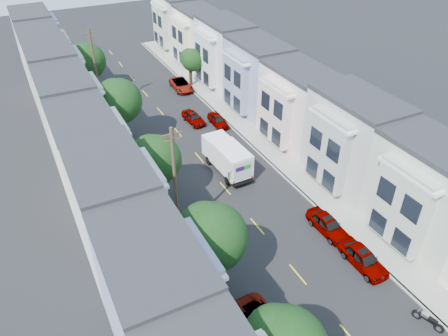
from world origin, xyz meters
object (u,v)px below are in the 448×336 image
at_px(parked_left_d, 155,164).
at_px(parked_right_c, 218,120).
at_px(utility_pole_near, 175,185).
at_px(lead_sedan, 193,118).
at_px(tree_c, 156,160).
at_px(fedex_truck, 227,156).
at_px(motorcycle, 428,320).
at_px(parked_right_d, 181,85).
at_px(utility_pole_far, 96,70).
at_px(parked_left_c, 197,228).
at_px(tree_b, 211,238).
at_px(tree_e, 87,61).
at_px(parked_right_b, 328,225).
at_px(tree_far_r, 192,60).
at_px(tree_d, 118,102).
at_px(parked_left_b, 265,328).
at_px(parked_right_a, 363,258).

height_order(parked_left_d, parked_right_c, parked_left_d).
xyz_separation_m(utility_pole_near, lead_sedan, (8.85, 17.39, -4.49)).
bearing_deg(tree_c, parked_left_d, 75.25).
distance_m(fedex_truck, motorcycle, 22.37).
bearing_deg(parked_right_d, fedex_truck, -96.27).
xyz_separation_m(utility_pole_far, parked_right_c, (11.20, -10.48, -4.52)).
height_order(utility_pole_far, parked_left_c, utility_pole_far).
relative_size(tree_b, tree_e, 1.10).
distance_m(parked_left_c, parked_right_b, 10.81).
relative_size(tree_b, utility_pole_near, 0.75).
bearing_deg(tree_e, tree_b, -90.00).
relative_size(parked_right_b, parked_right_c, 1.16).
xyz_separation_m(tree_b, tree_c, (-0.00, 11.06, -0.40)).
height_order(tree_far_r, parked_right_b, tree_far_r).
height_order(tree_d, parked_right_b, tree_d).
height_order(fedex_truck, parked_left_c, fedex_truck).
relative_size(utility_pole_near, parked_right_d, 2.05).
relative_size(tree_d, parked_right_c, 1.98).
bearing_deg(parked_right_b, tree_d, 116.99).
distance_m(parked_left_b, parked_left_d, 21.31).
xyz_separation_m(tree_e, tree_far_r, (13.20, -3.86, -0.84)).
bearing_deg(parked_left_b, tree_c, 89.50).
xyz_separation_m(parked_left_d, motorcycle, (10.05, -25.40, -0.22)).
relative_size(tree_far_r, parked_left_c, 1.27).
relative_size(tree_e, parked_left_b, 1.26).
bearing_deg(parked_right_a, parked_left_c, 137.82).
distance_m(utility_pole_near, parked_right_a, 15.29).
bearing_deg(tree_c, parked_right_c, 44.15).
bearing_deg(parked_right_c, tree_far_r, 81.85).
bearing_deg(tree_d, parked_left_c, -85.14).
xyz_separation_m(tree_b, tree_d, (-0.00, 22.32, 0.23)).
distance_m(utility_pole_far, parked_right_a, 37.42).
relative_size(tree_d, parked_right_d, 1.58).
relative_size(parked_left_d, parked_right_c, 1.07).
xyz_separation_m(parked_left_c, parked_right_a, (9.80, -8.85, 0.08)).
relative_size(tree_b, tree_c, 1.09).
height_order(parked_right_b, parked_right_c, parked_right_b).
distance_m(fedex_truck, parked_right_a, 16.42).
bearing_deg(parked_right_d, tree_d, -132.25).
relative_size(utility_pole_far, parked_right_c, 2.57).
xyz_separation_m(utility_pole_far, parked_right_a, (11.20, -35.43, -4.41)).
relative_size(tree_d, lead_sedan, 1.89).
relative_size(tree_b, tree_far_r, 1.44).
bearing_deg(motorcycle, tree_d, 92.07).
xyz_separation_m(tree_c, utility_pole_near, (0.00, -4.65, 0.45)).
distance_m(tree_e, motorcycle, 48.41).
bearing_deg(parked_right_d, utility_pole_near, -109.41).
relative_size(tree_d, parked_right_a, 1.68).
bearing_deg(utility_pole_near, tree_b, -90.02).
bearing_deg(parked_left_d, parked_right_d, 60.67).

